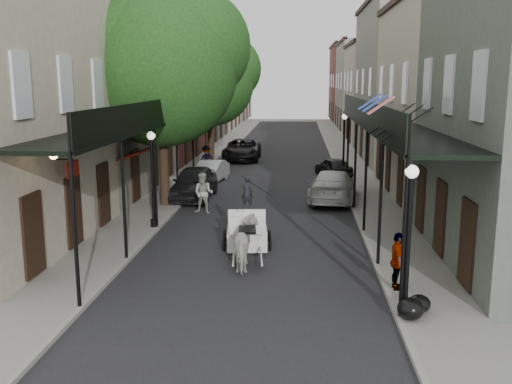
% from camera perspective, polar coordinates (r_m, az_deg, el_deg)
% --- Properties ---
extents(ground, '(140.00, 140.00, 0.00)m').
position_cam_1_polar(ground, '(16.34, -1.19, -9.46)').
color(ground, gray).
rests_on(ground, ground).
extents(road, '(8.00, 90.00, 0.01)m').
position_cam_1_polar(road, '(35.72, 1.86, 1.90)').
color(road, black).
rests_on(road, ground).
extents(sidewalk_left, '(2.20, 90.00, 0.12)m').
position_cam_1_polar(sidewalk_left, '(36.26, -6.06, 2.07)').
color(sidewalk_left, gray).
rests_on(sidewalk_left, ground).
extents(sidewalk_right, '(2.20, 90.00, 0.12)m').
position_cam_1_polar(sidewalk_right, '(35.85, 9.87, 1.87)').
color(sidewalk_right, gray).
rests_on(sidewalk_right, ground).
extents(building_row_left, '(5.00, 80.00, 10.50)m').
position_cam_1_polar(building_row_left, '(46.33, -8.42, 10.43)').
color(building_row_left, beige).
rests_on(building_row_left, ground).
extents(building_row_right, '(5.00, 80.00, 10.50)m').
position_cam_1_polar(building_row_right, '(45.78, 13.45, 10.24)').
color(building_row_right, gray).
rests_on(building_row_right, ground).
extents(gallery_left, '(2.20, 18.05, 4.88)m').
position_cam_1_polar(gallery_left, '(23.13, -11.53, 6.73)').
color(gallery_left, black).
rests_on(gallery_left, sidewalk_left).
extents(gallery_right, '(2.20, 18.05, 4.88)m').
position_cam_1_polar(gallery_right, '(22.51, 12.82, 6.56)').
color(gallery_right, black).
rests_on(gallery_right, sidewalk_right).
extents(tree_near, '(7.31, 6.80, 9.63)m').
position_cam_1_polar(tree_near, '(26.04, -8.52, 12.67)').
color(tree_near, '#382619').
rests_on(tree_near, sidewalk_left).
extents(tree_far, '(6.45, 6.00, 8.61)m').
position_cam_1_polar(tree_far, '(39.81, -4.06, 11.26)').
color(tree_far, '#382619').
rests_on(tree_far, sidewalk_left).
extents(lamppost_right_near, '(0.32, 0.32, 3.71)m').
position_cam_1_polar(lamppost_right_near, '(13.98, 14.99, -4.59)').
color(lamppost_right_near, black).
rests_on(lamppost_right_near, sidewalk_right).
extents(lamppost_left, '(0.32, 0.32, 3.71)m').
position_cam_1_polar(lamppost_left, '(22.25, -10.30, 1.40)').
color(lamppost_left, black).
rests_on(lamppost_left, sidewalk_left).
extents(lamppost_right_far, '(0.32, 0.32, 3.71)m').
position_cam_1_polar(lamppost_right_far, '(33.53, 8.77, 4.70)').
color(lamppost_right_far, black).
rests_on(lamppost_right_far, sidewalk_right).
extents(horse, '(1.03, 1.95, 1.59)m').
position_cam_1_polar(horse, '(17.69, -0.87, -5.12)').
color(horse, beige).
rests_on(horse, ground).
extents(carriage, '(1.77, 2.45, 2.65)m').
position_cam_1_polar(carriage, '(20.02, -0.91, -2.48)').
color(carriage, black).
rests_on(carriage, ground).
extents(pedestrian_walking, '(0.97, 0.80, 1.80)m').
position_cam_1_polar(pedestrian_walking, '(24.91, -5.26, -0.12)').
color(pedestrian_walking, '#A3A49B').
rests_on(pedestrian_walking, ground).
extents(pedestrian_sidewalk_left, '(1.22, 1.09, 1.64)m').
position_cam_1_polar(pedestrian_sidewalk_left, '(35.39, -5.00, 3.31)').
color(pedestrian_sidewalk_left, gray).
rests_on(pedestrian_sidewalk_left, sidewalk_left).
extents(pedestrian_sidewalk_right, '(0.42, 0.95, 1.60)m').
position_cam_1_polar(pedestrian_sidewalk_right, '(16.02, 13.96, -6.74)').
color(pedestrian_sidewalk_right, gray).
rests_on(pedestrian_sidewalk_right, sidewalk_right).
extents(car_left_near, '(1.89, 4.65, 1.58)m').
position_cam_1_polar(car_left_near, '(28.07, -6.21, 0.92)').
color(car_left_near, black).
rests_on(car_left_near, ground).
extents(car_left_mid, '(1.85, 3.87, 1.23)m').
position_cam_1_polar(car_left_mid, '(32.57, -4.59, 2.05)').
color(car_left_mid, '#A0A0A6').
rests_on(car_left_mid, ground).
extents(car_left_far, '(2.59, 5.50, 1.52)m').
position_cam_1_polar(car_left_far, '(41.40, -1.40, 4.24)').
color(car_left_far, black).
rests_on(car_left_far, ground).
extents(car_right_near, '(2.70, 5.35, 1.49)m').
position_cam_1_polar(car_right_near, '(27.65, 7.68, 0.63)').
color(car_right_near, silver).
rests_on(car_right_near, ground).
extents(car_right_far, '(2.42, 3.73, 1.18)m').
position_cam_1_polar(car_right_far, '(34.68, 7.75, 2.50)').
color(car_right_far, black).
rests_on(car_right_far, ground).
extents(trash_bags, '(0.89, 1.04, 0.54)m').
position_cam_1_polar(trash_bags, '(14.53, 15.52, -11.01)').
color(trash_bags, black).
rests_on(trash_bags, sidewalk_right).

